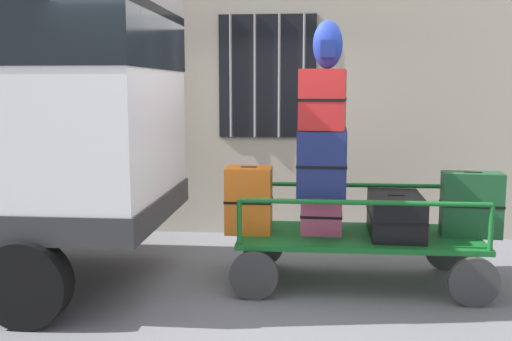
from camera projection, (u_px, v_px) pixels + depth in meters
ground_plane at (239, 288)px, 5.48m from camera, size 40.00×40.00×0.00m
building_wall at (259, 36)px, 7.31m from camera, size 12.00×0.37×5.00m
luggage_cart at (358, 244)px, 5.56m from camera, size 2.33×1.08×0.49m
cart_railing at (359, 199)px, 5.50m from camera, size 2.21×0.95×0.42m
suitcase_left_bottom at (249, 200)px, 5.58m from camera, size 0.44×0.34×0.64m
suitcase_midleft_bottom at (322, 214)px, 5.57m from camera, size 0.41×0.33×0.37m
suitcase_midleft_middle at (322, 162)px, 5.50m from camera, size 0.48×0.75×0.63m
suitcase_midleft_top at (323, 99)px, 5.41m from camera, size 0.47×0.73×0.55m
suitcase_center_bottom at (395, 215)px, 5.51m from camera, size 0.52×0.83×0.39m
suitcase_midright_bottom at (471, 204)px, 5.45m from camera, size 0.57×0.30×0.61m
backpack at (328, 45)px, 5.32m from camera, size 0.27×0.22×0.44m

